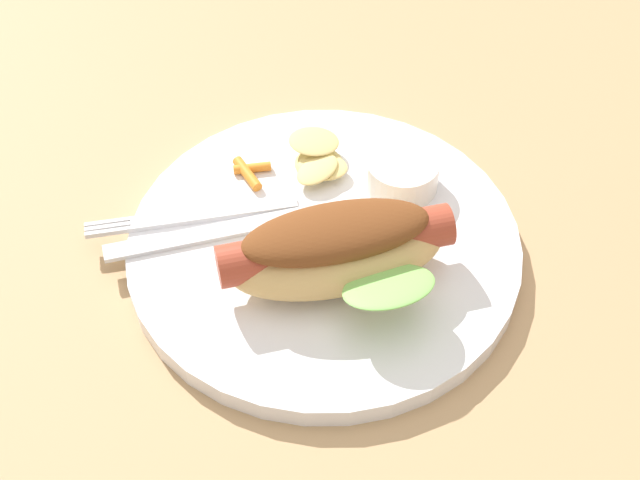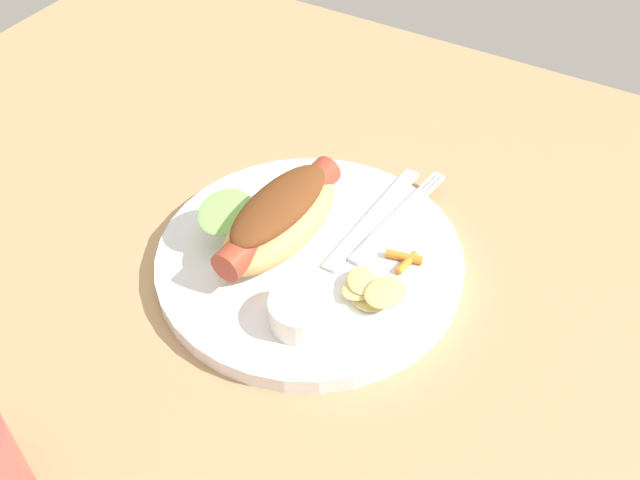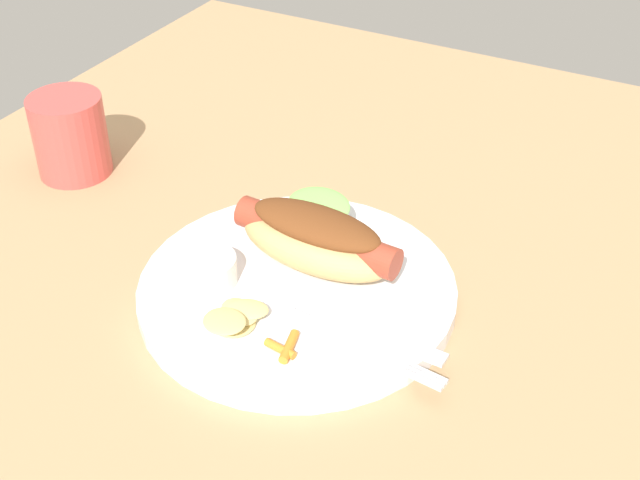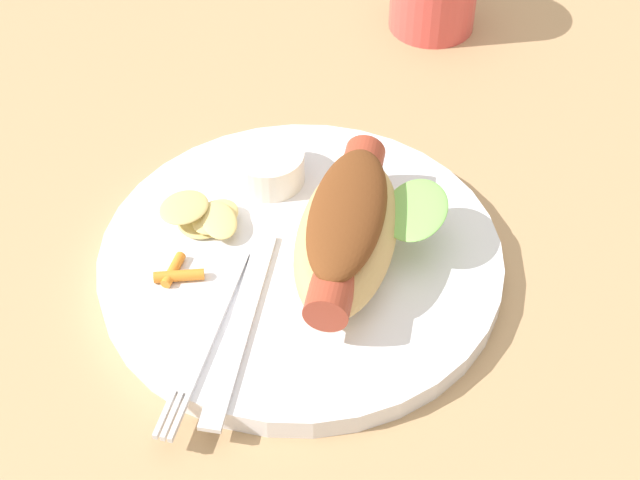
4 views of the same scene
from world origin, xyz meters
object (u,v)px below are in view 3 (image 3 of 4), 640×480
at_px(sauce_ramekin, 203,273).
at_px(drinking_cup, 70,136).
at_px(plate, 297,290).
at_px(carrot_garnish, 285,347).
at_px(chips_pile, 236,318).
at_px(knife, 355,326).
at_px(fork, 356,345).
at_px(hot_dog, 316,238).

distance_m(sauce_ramekin, drinking_cup, 0.27).
height_order(plate, carrot_garnish, carrot_garnish).
xyz_separation_m(sauce_ramekin, chips_pile, (-0.03, -0.05, -0.00)).
bearing_deg(chips_pile, sauce_ramekin, 59.29).
distance_m(sauce_ramekin, knife, 0.14).
relative_size(sauce_ramekin, drinking_cup, 0.61).
distance_m(sauce_ramekin, fork, 0.15).
xyz_separation_m(hot_dog, chips_pile, (-0.10, 0.02, -0.02)).
xyz_separation_m(plate, carrot_garnish, (-0.08, -0.03, 0.01)).
bearing_deg(carrot_garnish, fork, -56.93).
relative_size(sauce_ramekin, knife, 0.33).
relative_size(fork, knife, 0.95).
bearing_deg(sauce_ramekin, carrot_garnish, -110.87).
distance_m(knife, carrot_garnish, 0.06).
bearing_deg(drinking_cup, sauce_ramekin, -114.90).
bearing_deg(sauce_ramekin, chips_pile, -120.71).
bearing_deg(hot_dog, sauce_ramekin, -131.95).
xyz_separation_m(fork, carrot_garnish, (-0.03, 0.05, 0.00)).
relative_size(hot_dog, knife, 0.99).
distance_m(plate, chips_pile, 0.07).
relative_size(plate, chips_pile, 4.19).
height_order(carrot_garnish, drinking_cup, drinking_cup).
bearing_deg(chips_pile, hot_dog, -9.97).
relative_size(plate, sauce_ramekin, 5.19).
relative_size(fork, chips_pile, 2.30).
bearing_deg(fork, sauce_ramekin, -176.81).
height_order(plate, drinking_cup, drinking_cup).
distance_m(chips_pile, drinking_cup, 0.33).
bearing_deg(hot_dog, fork, -42.22).
bearing_deg(drinking_cup, hot_dog, -97.54).
relative_size(hot_dog, chips_pile, 2.39).
relative_size(plate, hot_dog, 1.75).
bearing_deg(hot_dog, carrot_garnish, -70.51).
xyz_separation_m(fork, drinking_cup, (0.12, 0.39, 0.03)).
bearing_deg(plate, drinking_cup, 76.70).
height_order(sauce_ramekin, carrot_garnish, sauce_ramekin).
bearing_deg(plate, hot_dog, -2.64).
bearing_deg(plate, sauce_ramekin, 118.71).
xyz_separation_m(plate, sauce_ramekin, (-0.04, 0.07, 0.02)).
bearing_deg(chips_pile, drinking_cup, 64.00).
xyz_separation_m(sauce_ramekin, fork, (-0.01, -0.15, -0.01)).
relative_size(plate, drinking_cup, 3.18).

